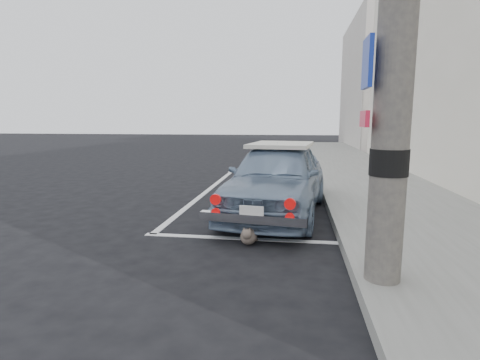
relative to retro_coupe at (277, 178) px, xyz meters
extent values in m
plane|color=black|center=(-0.87, -1.08, -0.66)|extent=(80.00, 80.00, 0.00)
cube|color=slate|center=(2.33, 0.92, -0.59)|extent=(2.80, 40.00, 0.15)
cube|color=black|center=(3.79, 2.92, 0.74)|extent=(0.10, 16.00, 2.40)
cube|color=#132CA1|center=(3.79, 4.12, 3.94)|extent=(0.10, 2.00, 1.60)
cube|color=red|center=(3.79, 6.52, 3.94)|extent=(0.10, 2.00, 1.60)
cube|color=white|center=(3.79, 8.92, 3.94)|extent=(0.10, 2.00, 1.60)
cube|color=beige|center=(5.48, 18.92, 3.34)|extent=(3.50, 10.00, 8.00)
cube|color=silver|center=(-0.37, -1.58, -0.66)|extent=(3.00, 0.12, 0.01)
cube|color=silver|center=(-0.37, 5.42, -0.66)|extent=(3.00, 0.12, 0.01)
cube|color=silver|center=(-1.77, 1.92, -0.66)|extent=(0.12, 7.00, 0.01)
cylinder|color=black|center=(1.18, -3.08, 0.64)|extent=(0.36, 0.36, 0.25)
cube|color=#132CA1|center=(0.94, -3.08, 1.54)|extent=(0.04, 0.35, 0.45)
cube|color=red|center=(0.94, -3.08, 1.04)|extent=(0.04, 0.30, 0.15)
cube|color=white|center=(0.94, -3.08, 1.04)|extent=(0.02, 0.16, 0.08)
imported|color=#738BA7|center=(0.00, 0.00, -0.01)|extent=(2.03, 4.01, 1.31)
cube|color=beige|center=(0.05, 0.38, 0.58)|extent=(1.26, 1.59, 0.07)
cube|color=silver|center=(-0.24, -1.85, -0.28)|extent=(1.47, 0.31, 0.12)
cube|color=white|center=(-0.25, -1.90, -0.18)|extent=(0.33, 0.06, 0.17)
cylinder|color=red|center=(-0.75, -1.82, -0.04)|extent=(0.15, 0.06, 0.15)
cylinder|color=red|center=(0.26, -1.95, -0.04)|extent=(0.15, 0.06, 0.15)
cylinder|color=red|center=(-0.75, -1.82, -0.22)|extent=(0.12, 0.06, 0.12)
cylinder|color=red|center=(0.26, -1.95, -0.22)|extent=(0.12, 0.06, 0.12)
ellipsoid|color=#6B5F51|center=(-0.29, -1.78, -0.54)|extent=(0.25, 0.37, 0.22)
sphere|color=#6B5F51|center=(-0.30, -1.94, -0.47)|extent=(0.14, 0.14, 0.14)
cone|color=#6B5F51|center=(-0.34, -1.94, -0.40)|extent=(0.05, 0.05, 0.05)
cone|color=#6B5F51|center=(-0.27, -1.94, -0.40)|extent=(0.05, 0.05, 0.05)
cylinder|color=#6B5F51|center=(-0.23, -1.60, -0.62)|extent=(0.11, 0.23, 0.03)
camera|label=1|loc=(0.31, -6.72, 1.02)|focal=28.00mm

